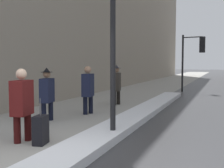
% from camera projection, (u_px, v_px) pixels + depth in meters
% --- Properties ---
extents(ground_plane, '(160.00, 160.00, 0.00)m').
position_uv_depth(ground_plane, '(43.00, 166.00, 4.51)').
color(ground_plane, '#38383A').
extents(sidewalk_slab, '(4.00, 80.00, 0.01)m').
position_uv_depth(sidewalk_slab, '(150.00, 88.00, 19.14)').
color(sidewalk_slab, '#9E9B93').
rests_on(sidewalk_slab, ground).
extents(snow_bank_curb, '(0.83, 11.66, 0.17)m').
position_uv_depth(snow_bank_curb, '(143.00, 112.00, 9.12)').
color(snow_bank_curb, white).
rests_on(snow_bank_curb, ground).
extents(lamp_post, '(0.28, 0.28, 4.66)m').
position_uv_depth(lamp_post, '(113.00, 10.00, 6.06)').
color(lamp_post, black).
rests_on(lamp_post, ground).
extents(traffic_light_near, '(1.31, 0.33, 3.33)m').
position_uv_depth(traffic_light_near, '(195.00, 51.00, 16.15)').
color(traffic_light_near, black).
rests_on(traffic_light_near, ground).
extents(pedestrian_trailing, '(0.39, 0.55, 1.55)m').
position_uv_depth(pedestrian_trailing, '(22.00, 102.00, 5.82)').
color(pedestrian_trailing, '#340C0C').
rests_on(pedestrian_trailing, ground).
extents(pedestrian_in_fedora, '(0.36, 0.71, 1.54)m').
position_uv_depth(pedestrian_in_fedora, '(47.00, 92.00, 8.00)').
color(pedestrian_in_fedora, black).
rests_on(pedestrian_in_fedora, ground).
extents(pedestrian_in_glasses, '(0.39, 0.56, 1.57)m').
position_uv_depth(pedestrian_in_glasses, '(88.00, 88.00, 9.11)').
color(pedestrian_in_glasses, black).
rests_on(pedestrian_in_glasses, ground).
extents(pedestrian_with_shoulder_bag, '(0.38, 0.73, 1.61)m').
position_uv_depth(pedestrian_with_shoulder_bag, '(117.00, 83.00, 11.18)').
color(pedestrian_with_shoulder_bag, black).
rests_on(pedestrian_with_shoulder_bag, ground).
extents(rolling_suitcase, '(0.29, 0.40, 0.95)m').
position_uv_depth(rolling_suitcase, '(41.00, 130.00, 5.69)').
color(rolling_suitcase, black).
rests_on(rolling_suitcase, ground).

